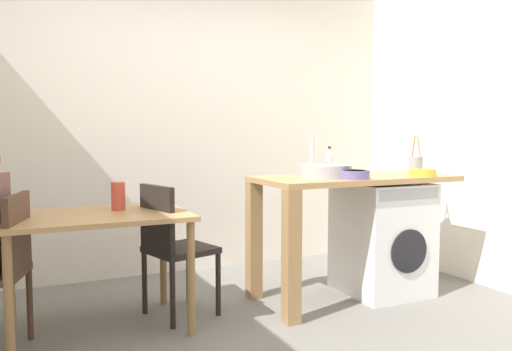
{
  "coord_description": "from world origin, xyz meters",
  "views": [
    {
      "loc": [
        -1.31,
        -2.69,
        1.23
      ],
      "look_at": [
        0.16,
        0.45,
        0.95
      ],
      "focal_mm": 35.76,
      "sensor_mm": 36.0,
      "label": 1
    }
  ],
  "objects_px": {
    "bottle_tall_green": "(329,162)",
    "vase": "(118,196)",
    "utensil_crock": "(416,164)",
    "washing_machine": "(382,238)",
    "mixing_bowl": "(354,174)",
    "colander": "(422,172)",
    "chair_opposite": "(171,243)",
    "dining_table": "(97,229)"
  },
  "relations": [
    {
      "from": "washing_machine",
      "to": "mixing_bowl",
      "type": "height_order",
      "value": "mixing_bowl"
    },
    {
      "from": "bottle_tall_green",
      "to": "vase",
      "type": "distance_m",
      "value": 1.63
    },
    {
      "from": "bottle_tall_green",
      "to": "washing_machine",
      "type": "bearing_deg",
      "value": -34.38
    },
    {
      "from": "chair_opposite",
      "to": "vase",
      "type": "relative_size",
      "value": 4.91
    },
    {
      "from": "washing_machine",
      "to": "bottle_tall_green",
      "type": "distance_m",
      "value": 0.72
    },
    {
      "from": "washing_machine",
      "to": "mixing_bowl",
      "type": "bearing_deg",
      "value": -154.7
    },
    {
      "from": "washing_machine",
      "to": "vase",
      "type": "distance_m",
      "value": 2.02
    },
    {
      "from": "chair_opposite",
      "to": "colander",
      "type": "distance_m",
      "value": 1.91
    },
    {
      "from": "dining_table",
      "to": "colander",
      "type": "bearing_deg",
      "value": -8.47
    },
    {
      "from": "colander",
      "to": "bottle_tall_green",
      "type": "bearing_deg",
      "value": 139.51
    },
    {
      "from": "dining_table",
      "to": "bottle_tall_green",
      "type": "bearing_deg",
      "value": 3.48
    },
    {
      "from": "dining_table",
      "to": "washing_machine",
      "type": "xyz_separation_m",
      "value": [
        2.11,
        -0.13,
        -0.21
      ]
    },
    {
      "from": "mixing_bowl",
      "to": "colander",
      "type": "bearing_deg",
      "value": -1.89
    },
    {
      "from": "chair_opposite",
      "to": "vase",
      "type": "distance_m",
      "value": 0.47
    },
    {
      "from": "washing_machine",
      "to": "utensil_crock",
      "type": "relative_size",
      "value": 2.87
    },
    {
      "from": "vase",
      "to": "colander",
      "type": "bearing_deg",
      "value": -11.63
    },
    {
      "from": "dining_table",
      "to": "colander",
      "type": "relative_size",
      "value": 5.5
    },
    {
      "from": "bottle_tall_green",
      "to": "vase",
      "type": "bearing_deg",
      "value": -179.73
    },
    {
      "from": "chair_opposite",
      "to": "washing_machine",
      "type": "distance_m",
      "value": 1.64
    },
    {
      "from": "mixing_bowl",
      "to": "vase",
      "type": "distance_m",
      "value": 1.61
    },
    {
      "from": "mixing_bowl",
      "to": "vase",
      "type": "relative_size",
      "value": 1.2
    },
    {
      "from": "chair_opposite",
      "to": "vase",
      "type": "height_order",
      "value": "vase"
    },
    {
      "from": "chair_opposite",
      "to": "mixing_bowl",
      "type": "bearing_deg",
      "value": 57.73
    },
    {
      "from": "washing_machine",
      "to": "vase",
      "type": "height_order",
      "value": "vase"
    },
    {
      "from": "washing_machine",
      "to": "colander",
      "type": "xyz_separation_m",
      "value": [
        0.19,
        -0.22,
        0.52
      ]
    },
    {
      "from": "dining_table",
      "to": "bottle_tall_green",
      "type": "xyz_separation_m",
      "value": [
        1.77,
        0.11,
        0.38
      ]
    },
    {
      "from": "chair_opposite",
      "to": "bottle_tall_green",
      "type": "distance_m",
      "value": 1.39
    },
    {
      "from": "chair_opposite",
      "to": "bottle_tall_green",
      "type": "relative_size",
      "value": 4.13
    },
    {
      "from": "utensil_crock",
      "to": "bottle_tall_green",
      "type": "bearing_deg",
      "value": 165.7
    },
    {
      "from": "utensil_crock",
      "to": "colander",
      "type": "xyz_separation_m",
      "value": [
        -0.18,
        -0.27,
        -0.04
      ]
    },
    {
      "from": "colander",
      "to": "mixing_bowl",
      "type": "bearing_deg",
      "value": 178.11
    },
    {
      "from": "chair_opposite",
      "to": "washing_machine",
      "type": "xyz_separation_m",
      "value": [
        1.63,
        -0.15,
        -0.08
      ]
    },
    {
      "from": "chair_opposite",
      "to": "vase",
      "type": "bearing_deg",
      "value": -118.27
    },
    {
      "from": "utensil_crock",
      "to": "vase",
      "type": "relative_size",
      "value": 1.63
    },
    {
      "from": "washing_machine",
      "to": "mixing_bowl",
      "type": "distance_m",
      "value": 0.7
    },
    {
      "from": "bottle_tall_green",
      "to": "utensil_crock",
      "type": "distance_m",
      "value": 0.73
    },
    {
      "from": "dining_table",
      "to": "chair_opposite",
      "type": "bearing_deg",
      "value": 3.51
    },
    {
      "from": "washing_machine",
      "to": "utensil_crock",
      "type": "xyz_separation_m",
      "value": [
        0.37,
        0.05,
        0.56
      ]
    },
    {
      "from": "mixing_bowl",
      "to": "washing_machine",
      "type": "bearing_deg",
      "value": 25.3
    },
    {
      "from": "bottle_tall_green",
      "to": "chair_opposite",
      "type": "bearing_deg",
      "value": -176.54
    },
    {
      "from": "dining_table",
      "to": "chair_opposite",
      "type": "distance_m",
      "value": 0.5
    },
    {
      "from": "dining_table",
      "to": "chair_opposite",
      "type": "relative_size",
      "value": 1.22
    }
  ]
}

